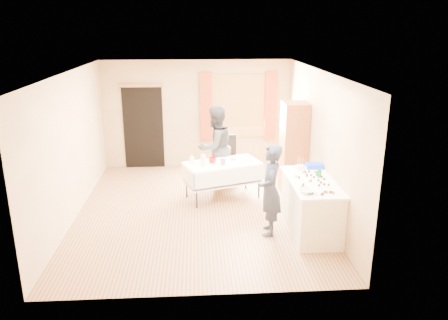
{
  "coord_description": "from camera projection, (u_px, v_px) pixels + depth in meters",
  "views": [
    {
      "loc": [
        -0.01,
        -7.68,
        3.38
      ],
      "look_at": [
        0.48,
        0.0,
        0.99
      ],
      "focal_mm": 35.0,
      "sensor_mm": 36.0,
      "label": 1
    }
  ],
  "objects": [
    {
      "name": "wall_left",
      "position": [
        71.0,
        146.0,
        7.8
      ],
      "size": [
        0.02,
        5.5,
        2.6
      ],
      "primitive_type": "cube",
      "color": "tan",
      "rests_on": "floor"
    },
    {
      "name": "girl",
      "position": [
        270.0,
        190.0,
        7.18
      ],
      "size": [
        0.66,
        0.51,
        1.55
      ],
      "primitive_type": "imported",
      "rotation": [
        0.0,
        0.0,
        -1.7
      ],
      "color": "#202538",
      "rests_on": "floor"
    },
    {
      "name": "party_table",
      "position": [
        223.0,
        177.0,
        8.8
      ],
      "size": [
        1.67,
        1.22,
        0.75
      ],
      "rotation": [
        0.0,
        0.0,
        0.34
      ],
      "color": "black",
      "rests_on": "floor"
    },
    {
      "name": "chair",
      "position": [
        229.0,
        168.0,
        9.76
      ],
      "size": [
        0.51,
        0.51,
        1.03
      ],
      "rotation": [
        0.0,
        0.0,
        0.22
      ],
      "color": "black",
      "rests_on": "floor"
    },
    {
      "name": "blue_basket",
      "position": [
        314.0,
        166.0,
        7.85
      ],
      "size": [
        0.31,
        0.21,
        0.08
      ],
      "primitive_type": "cube",
      "rotation": [
        0.0,
        0.0,
        -0.05
      ],
      "color": "#0E38F2",
      "rests_on": "counter"
    },
    {
      "name": "cup_red",
      "position": [
        212.0,
        160.0,
        8.66
      ],
      "size": [
        0.21,
        0.21,
        0.11
      ],
      "primitive_type": "imported",
      "rotation": [
        0.0,
        0.0,
        0.24
      ],
      "color": "#C30203",
      "rests_on": "party_table"
    },
    {
      "name": "soda_can",
      "position": [
        319.0,
        174.0,
        7.37
      ],
      "size": [
        0.09,
        0.09,
        0.12
      ],
      "primitive_type": "cylinder",
      "rotation": [
        0.0,
        0.0,
        -0.37
      ],
      "color": "#057816",
      "rests_on": "counter"
    },
    {
      "name": "curtain_right",
      "position": [
        271.0,
        106.0,
        10.53
      ],
      "size": [
        0.28,
        0.06,
        1.65
      ],
      "primitive_type": "cube",
      "color": "#9B3B1D",
      "rests_on": "wall_back"
    },
    {
      "name": "cabinet",
      "position": [
        294.0,
        148.0,
        9.04
      ],
      "size": [
        0.5,
        0.6,
        1.88
      ],
      "primitive_type": "cube",
      "color": "brown",
      "rests_on": "floor"
    },
    {
      "name": "doorway",
      "position": [
        143.0,
        128.0,
        10.55
      ],
      "size": [
        0.95,
        0.04,
        2.0
      ],
      "primitive_type": "cube",
      "color": "black",
      "rests_on": "floor"
    },
    {
      "name": "counter",
      "position": [
        311.0,
        206.0,
        7.37
      ],
      "size": [
        0.77,
        1.62,
        0.91
      ],
      "color": "beige",
      "rests_on": "floor"
    },
    {
      "name": "floor",
      "position": [
        199.0,
        210.0,
        8.33
      ],
      "size": [
        4.5,
        5.5,
        0.02
      ],
      "primitive_type": "cube",
      "color": "#9E7047",
      "rests_on": "ground"
    },
    {
      "name": "window_pane",
      "position": [
        238.0,
        106.0,
        10.52
      ],
      "size": [
        1.2,
        0.02,
        1.4
      ],
      "primitive_type": "cube",
      "color": "white",
      "rests_on": "wall_back"
    },
    {
      "name": "cup_rainbow",
      "position": [
        223.0,
        162.0,
        8.54
      ],
      "size": [
        0.12,
        0.12,
        0.11
      ],
      "primitive_type": "imported",
      "rotation": [
        0.0,
        0.0,
        0.01
      ],
      "color": "red",
      "rests_on": "party_table"
    },
    {
      "name": "small_bowl",
      "position": [
        233.0,
        158.0,
        8.91
      ],
      "size": [
        0.32,
        0.32,
        0.05
      ],
      "primitive_type": "imported",
      "rotation": [
        0.0,
        0.0,
        0.53
      ],
      "color": "white",
      "rests_on": "party_table"
    },
    {
      "name": "wall_right",
      "position": [
        320.0,
        142.0,
        8.08
      ],
      "size": [
        0.02,
        5.5,
        2.6
      ],
      "primitive_type": "cube",
      "color": "tan",
      "rests_on": "floor"
    },
    {
      "name": "wall_front",
      "position": [
        199.0,
        204.0,
        5.31
      ],
      "size": [
        4.5,
        0.02,
        2.6
      ],
      "primitive_type": "cube",
      "color": "tan",
      "rests_on": "floor"
    },
    {
      "name": "wall_back",
      "position": [
        197.0,
        114.0,
        10.57
      ],
      "size": [
        4.5,
        0.02,
        2.6
      ],
      "primitive_type": "cube",
      "color": "tan",
      "rests_on": "floor"
    },
    {
      "name": "curtain_left",
      "position": [
        206.0,
        107.0,
        10.44
      ],
      "size": [
        0.28,
        0.06,
        1.65
      ],
      "primitive_type": "cube",
      "color": "#9B3B1D",
      "rests_on": "wall_back"
    },
    {
      "name": "woman",
      "position": [
        216.0,
        147.0,
        9.27
      ],
      "size": [
        1.5,
        1.49,
        1.78
      ],
      "primitive_type": "imported",
      "rotation": [
        0.0,
        0.0,
        3.77
      ],
      "color": "black",
      "rests_on": "floor"
    },
    {
      "name": "cake_balls",
      "position": [
        315.0,
        182.0,
        7.1
      ],
      "size": [
        0.49,
        1.12,
        0.04
      ],
      "color": "#3F2314",
      "rests_on": "counter"
    },
    {
      "name": "door_lintel",
      "position": [
        141.0,
        85.0,
        10.22
      ],
      "size": [
        1.05,
        0.06,
        0.08
      ],
      "primitive_type": "cube",
      "color": "olive",
      "rests_on": "wall_back"
    },
    {
      "name": "mixing_bowl",
      "position": [
        307.0,
        191.0,
        6.7
      ],
      "size": [
        0.33,
        0.33,
        0.06
      ],
      "primitive_type": "imported",
      "rotation": [
        0.0,
        0.0,
        0.21
      ],
      "color": "white",
      "rests_on": "counter"
    },
    {
      "name": "pastry_tray",
      "position": [
        247.0,
        161.0,
        8.78
      ],
      "size": [
        0.32,
        0.27,
        0.02
      ],
      "primitive_type": "cube",
      "rotation": [
        0.0,
        0.0,
        0.27
      ],
      "color": "white",
      "rests_on": "party_table"
    },
    {
      "name": "foam_block",
      "position": [
        300.0,
        168.0,
        7.76
      ],
      "size": [
        0.18,
        0.15,
        0.08
      ],
      "primitive_type": "cube",
      "rotation": [
        0.0,
        0.0,
        0.37
      ],
      "color": "white",
      "rests_on": "counter"
    },
    {
      "name": "ceiling",
      "position": [
        196.0,
        71.0,
        7.55
      ],
      "size": [
        4.5,
        5.5,
        0.02
      ],
      "primitive_type": "cube",
      "color": "white",
      "rests_on": "floor"
    },
    {
      "name": "bottle",
      "position": [
        192.0,
        159.0,
        8.65
      ],
      "size": [
        0.15,
        0.15,
        0.18
      ],
      "primitive_type": "imported",
      "rotation": [
        0.0,
        0.0,
        0.48
      ],
      "color": "white",
      "rests_on": "party_table"
    },
    {
      "name": "window_frame",
      "position": [
        238.0,
        106.0,
        10.53
      ],
      "size": [
        1.32,
        0.06,
        1.52
      ],
      "primitive_type": "cube",
      "color": "olive",
      "rests_on": "wall_back"
    },
    {
      "name": "pitcher",
      "position": [
        203.0,
        161.0,
        8.44
      ],
      "size": [
        0.13,
        0.13,
        0.22
      ],
      "primitive_type": "cylinder",
      "rotation": [
        0.0,
        0.0,
        0.17
      ],
      "color": "silver",
      "rests_on": "party_table"
    }
  ]
}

